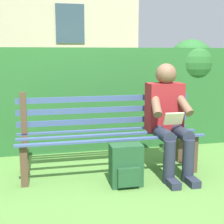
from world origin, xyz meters
name	(u,v)px	position (x,y,z in m)	size (l,w,h in m)	color
ground	(110,173)	(0.00, 0.00, 0.00)	(60.00, 60.00, 0.00)	#517F38
park_bench	(108,131)	(0.00, -0.09, 0.44)	(1.92, 0.51, 0.87)	#4C3828
person_seated	(168,116)	(-0.61, 0.10, 0.61)	(0.44, 0.73, 1.16)	maroon
hedge_backdrop	(66,95)	(0.35, -1.17, 0.70)	(5.97, 0.79, 1.46)	#265B28
backpack	(126,166)	(-0.08, 0.37, 0.20)	(0.31, 0.25, 0.41)	#1E4728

